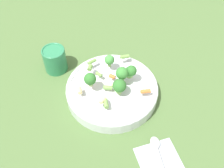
# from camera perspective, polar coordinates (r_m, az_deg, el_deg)

# --- Properties ---
(ground_plane) EXTENTS (3.00, 3.00, 0.00)m
(ground_plane) POSITION_cam_1_polar(r_m,az_deg,el_deg) (0.84, 0.00, -2.32)
(ground_plane) COLOR #4C6B38
(bowl) EXTENTS (0.29, 0.29, 0.04)m
(bowl) POSITION_cam_1_polar(r_m,az_deg,el_deg) (0.82, 0.00, -1.32)
(bowl) COLOR silver
(bowl) RESTS_ON ground_plane
(pasta_salad) EXTENTS (0.19, 0.20, 0.06)m
(pasta_salad) POSITION_cam_1_polar(r_m,az_deg,el_deg) (0.78, 0.62, 1.74)
(pasta_salad) COLOR #8CB766
(pasta_salad) RESTS_ON bowl
(cup) EXTENTS (0.08, 0.08, 0.09)m
(cup) POSITION_cam_1_polar(r_m,az_deg,el_deg) (0.90, -12.35, 5.28)
(cup) COLOR #2D7F51
(cup) RESTS_ON ground_plane
(spoon) EXTENTS (0.17, 0.05, 0.01)m
(spoon) POSITION_cam_1_polar(r_m,az_deg,el_deg) (0.73, 10.11, -14.72)
(spoon) COLOR silver
(spoon) RESTS_ON napkin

